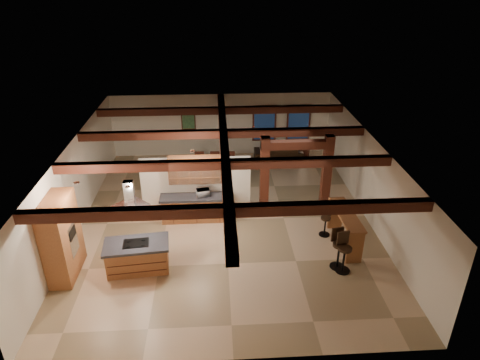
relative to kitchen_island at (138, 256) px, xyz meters
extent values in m
plane|color=#CCAE88|center=(2.64, 2.56, -0.46)|extent=(12.00, 12.00, 0.00)
plane|color=silver|center=(2.64, 8.56, 0.99)|extent=(10.00, 0.00, 10.00)
plane|color=silver|center=(2.64, -3.44, 0.99)|extent=(10.00, 0.00, 10.00)
plane|color=silver|center=(-2.36, 2.56, 0.99)|extent=(0.00, 12.00, 12.00)
plane|color=silver|center=(7.64, 2.56, 0.99)|extent=(0.00, 12.00, 12.00)
plane|color=#361D11|center=(2.64, 2.56, 2.44)|extent=(12.00, 12.00, 0.00)
cube|color=#441C11|center=(2.64, -1.44, 2.30)|extent=(10.00, 0.25, 0.28)
cube|color=#441C11|center=(2.64, 1.26, 2.30)|extent=(10.00, 0.25, 0.28)
cube|color=#441C11|center=(2.64, 3.86, 2.30)|extent=(10.00, 0.25, 0.28)
cube|color=#441C11|center=(2.64, 6.56, 2.30)|extent=(10.00, 0.25, 0.28)
cube|color=#441C11|center=(2.64, 2.56, 2.30)|extent=(0.28, 12.00, 0.28)
cube|color=#441C11|center=(4.04, 3.06, 0.99)|extent=(0.30, 0.30, 2.90)
cube|color=#441C11|center=(6.24, 3.06, 0.99)|extent=(0.30, 0.30, 2.90)
cube|color=#441C11|center=(5.14, 3.06, 2.14)|extent=(2.50, 0.28, 0.28)
cube|color=silver|center=(1.64, 3.06, 0.64)|extent=(3.80, 0.18, 2.20)
cube|color=#9B6132|center=(-2.03, -0.04, 0.74)|extent=(0.64, 1.60, 2.40)
cube|color=silver|center=(-1.73, -0.04, 0.69)|extent=(0.06, 0.62, 0.95)
cube|color=black|center=(-1.69, -0.04, 0.89)|extent=(0.01, 0.50, 0.28)
cube|color=#9B6132|center=(1.64, 2.67, -0.03)|extent=(2.40, 0.60, 0.86)
cube|color=black|center=(1.64, 2.67, 0.44)|extent=(2.50, 0.66, 0.08)
cube|color=#9B6132|center=(1.64, 2.88, 1.39)|extent=(1.80, 0.34, 0.95)
cube|color=silver|center=(1.64, 2.70, 1.39)|extent=(1.74, 0.02, 0.90)
pyramid|color=silver|center=(0.00, 0.00, 1.26)|extent=(1.10, 1.10, 0.45)
cube|color=silver|center=(0.00, 0.00, 2.07)|extent=(0.26, 0.22, 0.73)
cube|color=#441C11|center=(4.64, 8.50, 1.04)|extent=(1.10, 0.05, 1.70)
cube|color=black|center=(4.64, 8.47, 1.04)|extent=(0.95, 0.02, 1.55)
cube|color=#441C11|center=(6.24, 8.50, 1.04)|extent=(1.10, 0.05, 1.70)
cube|color=black|center=(6.24, 8.47, 1.04)|extent=(0.95, 0.02, 1.55)
cube|color=#441C11|center=(1.14, 8.50, 1.24)|extent=(0.65, 0.04, 0.85)
cube|color=#255739|center=(1.14, 8.47, 1.24)|extent=(0.55, 0.01, 0.75)
cylinder|color=silver|center=(0.04, -0.24, 2.41)|extent=(0.16, 0.16, 0.03)
cylinder|color=silver|center=(1.64, 2.06, 2.41)|extent=(0.16, 0.16, 0.03)
cylinder|color=silver|center=(-1.36, 0.06, 2.41)|extent=(0.16, 0.16, 0.03)
cube|color=#9B6132|center=(0.00, 0.00, -0.05)|extent=(1.82, 1.04, 0.83)
cube|color=black|center=(0.00, 0.00, 0.41)|extent=(1.94, 1.17, 0.08)
cube|color=black|center=(0.00, 0.00, 0.45)|extent=(0.77, 0.55, 0.02)
imported|color=#411910|center=(2.29, 5.75, -0.11)|extent=(2.05, 1.22, 0.70)
imported|color=black|center=(5.24, 7.77, -0.14)|extent=(2.22, 0.89, 0.65)
imported|color=silver|center=(1.88, 2.67, 0.60)|extent=(0.50, 0.38, 0.25)
cube|color=#9B6132|center=(6.38, 0.90, 0.64)|extent=(0.62, 2.17, 0.06)
cube|color=#9B6132|center=(6.42, -0.07, 0.08)|extent=(0.49, 0.13, 1.08)
cube|color=#9B6132|center=(6.34, 1.86, 0.08)|extent=(0.49, 0.13, 1.08)
cube|color=#441C11|center=(6.46, 7.76, -0.21)|extent=(0.53, 0.53, 0.51)
cylinder|color=black|center=(6.46, 7.76, 0.12)|extent=(0.05, 0.05, 0.14)
cone|color=#FBCA96|center=(6.46, 7.76, 0.26)|extent=(0.25, 0.25, 0.16)
cylinder|color=black|center=(5.88, -0.27, 0.33)|extent=(0.40, 0.40, 0.08)
cube|color=black|center=(5.83, -0.09, 0.59)|extent=(0.38, 0.13, 0.44)
cylinder|color=black|center=(5.88, -0.27, -0.06)|extent=(0.07, 0.07, 0.77)
cylinder|color=black|center=(5.88, -0.27, -0.44)|extent=(0.44, 0.44, 0.03)
cylinder|color=black|center=(5.99, -0.46, 0.33)|extent=(0.39, 0.39, 0.08)
cube|color=black|center=(5.94, -0.28, 0.58)|extent=(0.37, 0.13, 0.44)
cylinder|color=black|center=(5.99, -0.46, -0.07)|extent=(0.07, 0.07, 0.77)
cylinder|color=black|center=(5.99, -0.46, -0.44)|extent=(0.44, 0.44, 0.03)
cylinder|color=black|center=(5.90, 1.43, 0.19)|extent=(0.32, 0.32, 0.06)
cube|color=black|center=(5.94, 1.58, 0.39)|extent=(0.30, 0.13, 0.36)
cylinder|color=black|center=(5.90, 1.43, -0.14)|extent=(0.05, 0.05, 0.63)
cylinder|color=black|center=(5.90, 1.43, -0.44)|extent=(0.36, 0.36, 0.03)
cube|color=#441C11|center=(1.62, 5.13, -0.05)|extent=(0.40, 0.40, 0.06)
cube|color=#441C11|center=(1.63, 5.32, 0.30)|extent=(0.39, 0.06, 0.69)
cylinder|color=#441C11|center=(1.46, 4.98, -0.27)|extent=(0.05, 0.05, 0.39)
cylinder|color=#441C11|center=(1.77, 4.96, -0.27)|extent=(0.05, 0.05, 0.39)
cylinder|color=#441C11|center=(1.47, 5.29, -0.27)|extent=(0.05, 0.05, 0.39)
cylinder|color=#441C11|center=(1.79, 5.28, -0.27)|extent=(0.05, 0.05, 0.39)
cube|color=#441C11|center=(1.67, 6.42, -0.05)|extent=(0.40, 0.40, 0.06)
cube|color=#441C11|center=(1.67, 6.23, 0.30)|extent=(0.39, 0.06, 0.69)
cylinder|color=#441C11|center=(1.84, 6.57, -0.27)|extent=(0.05, 0.05, 0.39)
cylinder|color=#441C11|center=(1.52, 6.58, -0.27)|extent=(0.05, 0.05, 0.39)
cylinder|color=#441C11|center=(1.82, 6.26, -0.27)|extent=(0.05, 0.05, 0.39)
cylinder|color=#441C11|center=(1.51, 6.27, -0.27)|extent=(0.05, 0.05, 0.39)
cube|color=#441C11|center=(2.27, 5.10, -0.05)|extent=(0.40, 0.40, 0.06)
cube|color=#441C11|center=(2.28, 5.30, 0.30)|extent=(0.39, 0.06, 0.69)
cylinder|color=#441C11|center=(2.11, 4.95, -0.27)|extent=(0.05, 0.05, 0.39)
cylinder|color=#441C11|center=(2.42, 4.94, -0.27)|extent=(0.05, 0.05, 0.39)
cylinder|color=#441C11|center=(2.12, 5.27, -0.27)|extent=(0.05, 0.05, 0.39)
cylinder|color=#441C11|center=(2.43, 5.25, -0.27)|extent=(0.05, 0.05, 0.39)
cube|color=#441C11|center=(2.32, 6.40, -0.05)|extent=(0.40, 0.40, 0.06)
cube|color=#441C11|center=(2.31, 6.20, 0.30)|extent=(0.39, 0.06, 0.69)
cylinder|color=#441C11|center=(2.48, 6.55, -0.27)|extent=(0.05, 0.05, 0.39)
cylinder|color=#441C11|center=(2.17, 6.56, -0.27)|extent=(0.05, 0.05, 0.39)
cylinder|color=#441C11|center=(2.47, 6.23, -0.27)|extent=(0.05, 0.05, 0.39)
cylinder|color=#441C11|center=(2.16, 6.24, -0.27)|extent=(0.05, 0.05, 0.39)
cube|color=#441C11|center=(2.92, 5.08, -0.05)|extent=(0.40, 0.40, 0.06)
cube|color=#441C11|center=(2.92, 5.27, 0.30)|extent=(0.39, 0.06, 0.69)
cylinder|color=#441C11|center=(2.75, 4.93, -0.27)|extent=(0.05, 0.05, 0.39)
cylinder|color=#441C11|center=(3.07, 4.91, -0.27)|extent=(0.05, 0.05, 0.39)
cylinder|color=#441C11|center=(2.77, 5.24, -0.27)|extent=(0.05, 0.05, 0.39)
cylinder|color=#441C11|center=(3.08, 5.23, -0.27)|extent=(0.05, 0.05, 0.39)
cube|color=#441C11|center=(2.97, 6.37, -0.05)|extent=(0.40, 0.40, 0.06)
cube|color=#441C11|center=(2.96, 6.18, 0.30)|extent=(0.39, 0.06, 0.69)
cylinder|color=#441C11|center=(3.13, 6.52, -0.27)|extent=(0.05, 0.05, 0.39)
cylinder|color=#441C11|center=(2.82, 6.53, -0.27)|extent=(0.05, 0.05, 0.39)
cylinder|color=#441C11|center=(3.12, 6.21, -0.27)|extent=(0.05, 0.05, 0.39)
cylinder|color=#441C11|center=(2.80, 6.22, -0.27)|extent=(0.05, 0.05, 0.39)
camera|label=1|loc=(2.37, -10.31, 7.56)|focal=32.00mm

